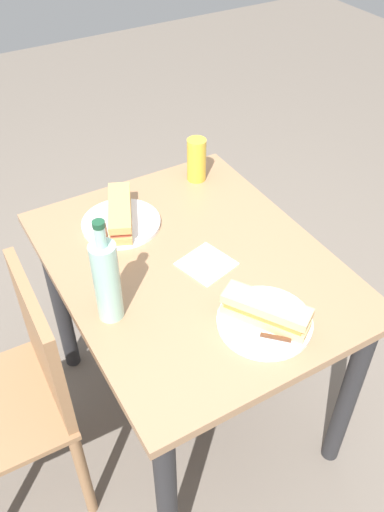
{
  "coord_description": "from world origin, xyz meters",
  "views": [
    {
      "loc": [
        -1.05,
        0.61,
        1.86
      ],
      "look_at": [
        0.0,
        0.0,
        0.78
      ],
      "focal_mm": 37.9,
      "sensor_mm": 36.0,
      "label": 1
    }
  ],
  "objects_px": {
    "baguette_sandwich_far": "(120,213)",
    "water_bottle": "(107,280)",
    "baguette_sandwich_near": "(266,311)",
    "plate_far": "(121,223)",
    "knife_far": "(103,224)",
    "chair_far": "(19,393)",
    "knife_near": "(261,335)",
    "beer_glass": "(197,160)",
    "plate_near": "(264,322)",
    "dining_table": "(192,292)"
  },
  "relations": [
    {
      "from": "beer_glass",
      "to": "knife_near",
      "type": "bearing_deg",
      "value": 162.08
    },
    {
      "from": "dining_table",
      "to": "baguette_sandwich_far",
      "type": "distance_m",
      "value": 0.34
    },
    {
      "from": "chair_far",
      "to": "baguette_sandwich_far",
      "type": "xyz_separation_m",
      "value": [
        0.27,
        -0.48,
        0.3
      ]
    },
    {
      "from": "water_bottle",
      "to": "beer_glass",
      "type": "height_order",
      "value": "water_bottle"
    },
    {
      "from": "plate_near",
      "to": "plate_far",
      "type": "relative_size",
      "value": 1.0
    },
    {
      "from": "baguette_sandwich_far",
      "to": "knife_far",
      "type": "bearing_deg",
      "value": 77.62
    },
    {
      "from": "dining_table",
      "to": "water_bottle",
      "type": "height_order",
      "value": "water_bottle"
    },
    {
      "from": "water_bottle",
      "to": "beer_glass",
      "type": "distance_m",
      "value": 0.71
    },
    {
      "from": "knife_near",
      "to": "baguette_sandwich_far",
      "type": "bearing_deg",
      "value": 10.34
    },
    {
      "from": "baguette_sandwich_near",
      "to": "plate_far",
      "type": "xyz_separation_m",
      "value": [
        0.58,
        0.15,
        -0.04
      ]
    },
    {
      "from": "plate_near",
      "to": "baguette_sandwich_far",
      "type": "height_order",
      "value": "baguette_sandwich_far"
    },
    {
      "from": "knife_near",
      "to": "beer_glass",
      "type": "xyz_separation_m",
      "value": [
        0.73,
        -0.24,
        0.06
      ]
    },
    {
      "from": "plate_near",
      "to": "baguette_sandwich_far",
      "type": "bearing_deg",
      "value": 14.83
    },
    {
      "from": "baguette_sandwich_near",
      "to": "knife_far",
      "type": "height_order",
      "value": "baguette_sandwich_near"
    },
    {
      "from": "baguette_sandwich_near",
      "to": "knife_near",
      "type": "xyz_separation_m",
      "value": [
        -0.04,
        0.04,
        -0.03
      ]
    },
    {
      "from": "knife_far",
      "to": "water_bottle",
      "type": "bearing_deg",
      "value": 159.98
    },
    {
      "from": "chair_far",
      "to": "baguette_sandwich_near",
      "type": "distance_m",
      "value": 0.77
    },
    {
      "from": "chair_far",
      "to": "knife_far",
      "type": "height_order",
      "value": "chair_far"
    },
    {
      "from": "chair_far",
      "to": "knife_far",
      "type": "relative_size",
      "value": 5.0
    },
    {
      "from": "chair_far",
      "to": "plate_near",
      "type": "xyz_separation_m",
      "value": [
        -0.31,
        -0.63,
        0.26
      ]
    },
    {
      "from": "chair_far",
      "to": "baguette_sandwich_near",
      "type": "xyz_separation_m",
      "value": [
        -0.31,
        -0.63,
        0.3
      ]
    },
    {
      "from": "baguette_sandwich_far",
      "to": "water_bottle",
      "type": "distance_m",
      "value": 0.4
    },
    {
      "from": "plate_near",
      "to": "knife_far",
      "type": "distance_m",
      "value": 0.63
    },
    {
      "from": "knife_near",
      "to": "baguette_sandwich_far",
      "type": "height_order",
      "value": "baguette_sandwich_far"
    },
    {
      "from": "knife_near",
      "to": "baguette_sandwich_far",
      "type": "xyz_separation_m",
      "value": [
        0.62,
        0.11,
        0.03
      ]
    },
    {
      "from": "baguette_sandwich_near",
      "to": "beer_glass",
      "type": "distance_m",
      "value": 0.72
    },
    {
      "from": "baguette_sandwich_near",
      "to": "baguette_sandwich_far",
      "type": "relative_size",
      "value": 0.92
    },
    {
      "from": "baguette_sandwich_near",
      "to": "knife_near",
      "type": "relative_size",
      "value": 1.74
    },
    {
      "from": "plate_near",
      "to": "baguette_sandwich_near",
      "type": "relative_size",
      "value": 1.09
    },
    {
      "from": "chair_far",
      "to": "baguette_sandwich_near",
      "type": "height_order",
      "value": "chair_far"
    },
    {
      "from": "plate_near",
      "to": "baguette_sandwich_far",
      "type": "xyz_separation_m",
      "value": [
        0.58,
        0.15,
        0.04
      ]
    },
    {
      "from": "baguette_sandwich_near",
      "to": "beer_glass",
      "type": "bearing_deg",
      "value": -15.79
    },
    {
      "from": "baguette_sandwich_far",
      "to": "water_bottle",
      "type": "bearing_deg",
      "value": 151.66
    },
    {
      "from": "knife_far",
      "to": "knife_near",
      "type": "bearing_deg",
      "value": -165.03
    },
    {
      "from": "knife_near",
      "to": "water_bottle",
      "type": "height_order",
      "value": "water_bottle"
    },
    {
      "from": "knife_near",
      "to": "baguette_sandwich_far",
      "type": "distance_m",
      "value": 0.63
    },
    {
      "from": "chair_far",
      "to": "plate_near",
      "type": "height_order",
      "value": "chair_far"
    },
    {
      "from": "chair_far",
      "to": "plate_far",
      "type": "distance_m",
      "value": 0.61
    },
    {
      "from": "dining_table",
      "to": "beer_glass",
      "type": "xyz_separation_m",
      "value": [
        0.38,
        -0.24,
        0.21
      ]
    },
    {
      "from": "baguette_sandwich_near",
      "to": "plate_near",
      "type": "bearing_deg",
      "value": -90.0
    },
    {
      "from": "dining_table",
      "to": "water_bottle",
      "type": "distance_m",
      "value": 0.41
    },
    {
      "from": "chair_far",
      "to": "dining_table",
      "type": "bearing_deg",
      "value": -89.78
    },
    {
      "from": "baguette_sandwich_near",
      "to": "knife_far",
      "type": "bearing_deg",
      "value": 19.47
    },
    {
      "from": "knife_far",
      "to": "dining_table",
      "type": "bearing_deg",
      "value": -149.11
    },
    {
      "from": "baguette_sandwich_near",
      "to": "plate_far",
      "type": "height_order",
      "value": "baguette_sandwich_near"
    },
    {
      "from": "knife_near",
      "to": "plate_far",
      "type": "xyz_separation_m",
      "value": [
        0.62,
        0.11,
        -0.01
      ]
    },
    {
      "from": "plate_far",
      "to": "water_bottle",
      "type": "height_order",
      "value": "water_bottle"
    },
    {
      "from": "water_bottle",
      "to": "chair_far",
      "type": "bearing_deg",
      "value": 75.53
    },
    {
      "from": "baguette_sandwich_far",
      "to": "knife_far",
      "type": "height_order",
      "value": "baguette_sandwich_far"
    },
    {
      "from": "baguette_sandwich_near",
      "to": "knife_far",
      "type": "xyz_separation_m",
      "value": [
        0.59,
        0.21,
        -0.03
      ]
    }
  ]
}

